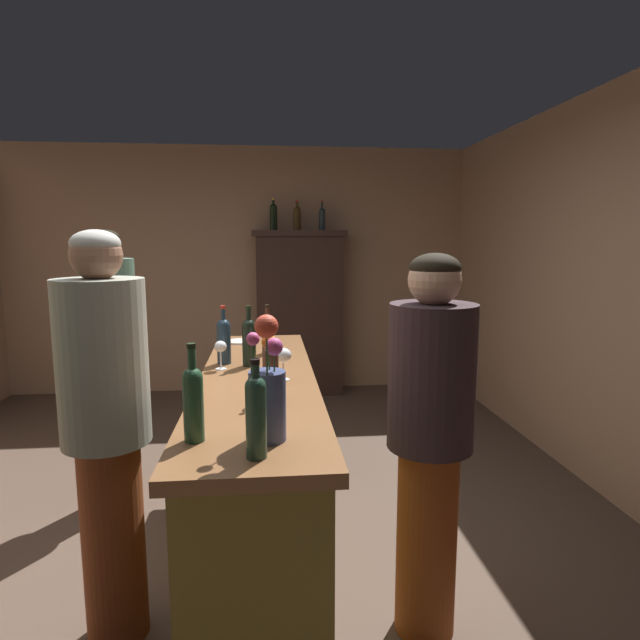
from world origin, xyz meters
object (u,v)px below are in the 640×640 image
wine_bottle_malbec (193,399)px  wine_bottle_merlot (271,371)px  display_bottle_center (322,218)px  bar_counter (259,469)px  display_bottle_left (273,216)px  wine_bottle_rose (267,333)px  display_bottle_midleft (297,217)px  flower_arrangement (267,393)px  wine_glass_mid (220,348)px  patron_redhead (112,355)px  cheese_plate (241,341)px  wine_bottle_riesling (256,412)px  patron_by_cabinet (106,422)px  wine_bottle_chardonnay (249,340)px  display_cabinet (299,310)px  wine_glass_front (283,356)px  bartender (430,430)px  wine_bottle_syrah (224,339)px

wine_bottle_malbec → wine_bottle_merlot: size_ratio=1.17×
display_bottle_center → wine_bottle_malbec: bearing=-102.1°
bar_counter → display_bottle_left: (0.13, 3.05, 1.41)m
wine_bottle_rose → display_bottle_left: display_bottle_left is taller
display_bottle_midleft → wine_bottle_rose: bearing=-97.3°
bar_counter → flower_arrangement: size_ratio=5.24×
wine_glass_mid → patron_redhead: bearing=140.8°
cheese_plate → wine_bottle_merlot: bearing=-81.9°
wine_bottle_riesling → patron_by_cabinet: (-0.61, 0.53, -0.20)m
wine_bottle_chardonnay → wine_bottle_riesling: size_ratio=1.04×
wine_bottle_merlot → wine_glass_mid: (-0.26, 0.57, -0.01)m
display_bottle_left → display_bottle_midleft: 0.25m
display_cabinet → wine_bottle_rose: size_ratio=6.01×
display_bottle_left → wine_glass_front: bearing=-90.1°
wine_bottle_rose → wine_glass_front: wine_bottle_rose is taller
wine_bottle_rose → flower_arrangement: bearing=-90.1°
wine_bottle_merlot → display_bottle_left: bearing=88.9°
patron_by_cabinet → display_bottle_midleft: bearing=57.0°
bar_counter → patron_redhead: 1.26m
wine_bottle_malbec → wine_bottle_chardonnay: (0.15, 1.07, -0.00)m
wine_glass_front → bartender: bartender is taller
patron_by_cabinet → wine_bottle_chardonnay: bearing=34.4°
wine_glass_front → display_bottle_left: display_bottle_left is taller
patron_by_cabinet → patron_redhead: patron_redhead is taller
bar_counter → cheese_plate: size_ratio=12.13×
bar_counter → display_bottle_midleft: 3.37m
wine_glass_mid → display_bottle_left: (0.32, 2.88, 0.80)m
wine_bottle_syrah → wine_bottle_riesling: 1.31m
bar_counter → bartender: bearing=-38.7°
wine_glass_front → patron_by_cabinet: size_ratio=0.09×
wine_glass_front → flower_arrangement: flower_arrangement is taller
wine_bottle_chardonnay → wine_glass_mid: (-0.15, -0.07, -0.03)m
wine_bottle_merlot → bartender: bartender is taller
wine_bottle_riesling → bartender: size_ratio=0.19×
wine_bottle_riesling → bartender: (0.69, 0.43, -0.24)m
wine_bottle_merlot → cheese_plate: bearing=98.1°
display_cabinet → wine_bottle_riesling: 4.07m
display_cabinet → patron_redhead: 2.64m
bar_counter → wine_bottle_riesling: 1.18m
display_bottle_midleft → bartender: size_ratio=0.19×
wine_bottle_merlot → bartender: 0.70m
wine_bottle_malbec → wine_glass_front: 0.82m
wine_glass_mid → flower_arrangement: 1.05m
display_bottle_midleft → display_bottle_center: (0.26, -0.00, -0.01)m
display_bottle_left → patron_redhead: (-1.04, -2.30, -0.95)m
wine_glass_front → wine_glass_mid: wine_glass_front is taller
wine_bottle_chardonnay → wine_bottle_riesling: bearing=-87.2°
wine_bottle_chardonnay → cheese_plate: size_ratio=1.73×
wine_bottle_syrah → wine_bottle_riesling: wine_bottle_syrah is taller
display_bottle_left → display_cabinet: bearing=-0.0°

